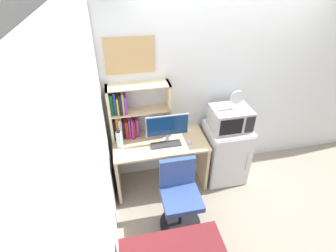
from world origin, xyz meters
The scene contains 13 objects.
wall_back centered at (0.40, 0.02, 1.30)m, with size 6.40×0.04×2.60m, color silver.
wall_left centered at (-1.62, -1.60, 1.30)m, with size 0.04×4.40×2.60m, color silver.
desk centered at (-0.95, -0.30, 0.52)m, with size 1.21×0.60×0.75m.
hutch_bookshelf centered at (-1.28, -0.10, 1.10)m, with size 0.77×0.23×0.73m.
monitor centered at (-0.85, -0.32, 0.97)m, with size 0.54×0.18×0.40m.
keyboard centered at (-0.88, -0.39, 0.76)m, with size 0.38×0.12×0.02m, color #333338.
computer_mouse centered at (-0.58, -0.40, 0.76)m, with size 0.05×0.10×0.03m, color silver.
water_bottle centered at (-1.45, -0.30, 0.86)m, with size 0.08×0.08×0.24m.
mini_fridge centered at (-0.02, -0.33, 0.43)m, with size 0.56×0.56×0.86m.
microwave centered at (-0.02, -0.33, 1.00)m, with size 0.49×0.40×0.29m.
desk_fan centered at (0.02, -0.33, 1.28)m, with size 0.17×0.11×0.25m.
desk_chair centered at (-0.84, -0.98, 0.40)m, with size 0.50×0.50×0.89m.
wall_corkboard centered at (-1.22, -0.01, 1.80)m, with size 0.57×0.02×0.42m, color tan.
Camera 1 is at (-1.39, -2.90, 2.76)m, focal length 27.39 mm.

